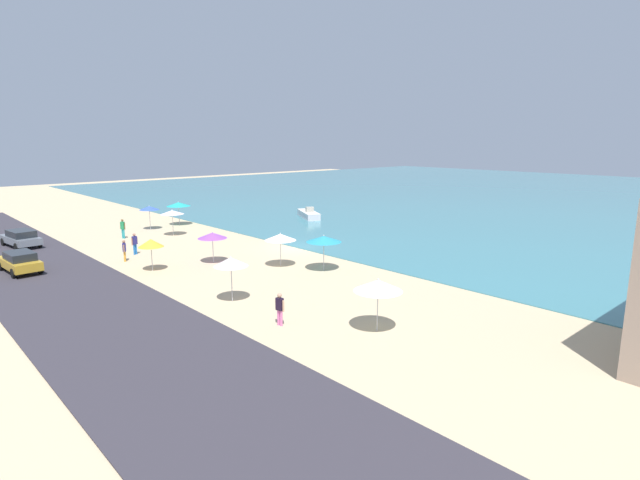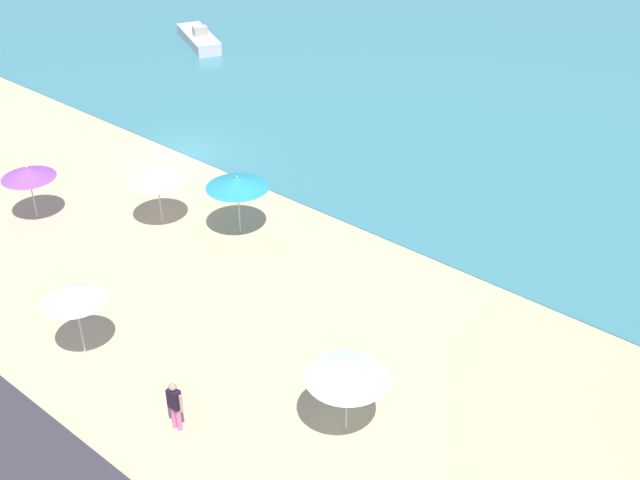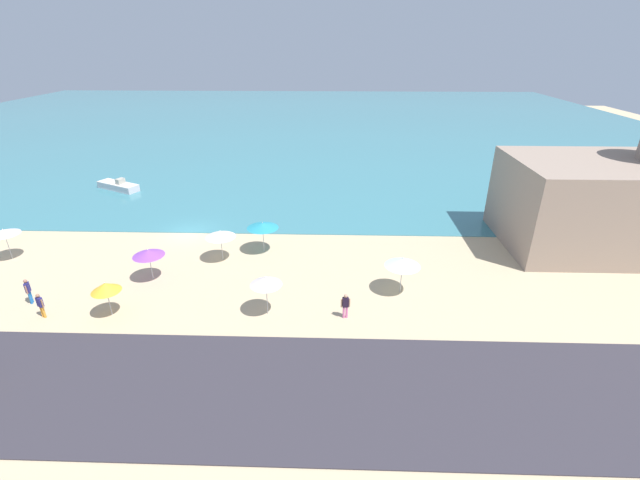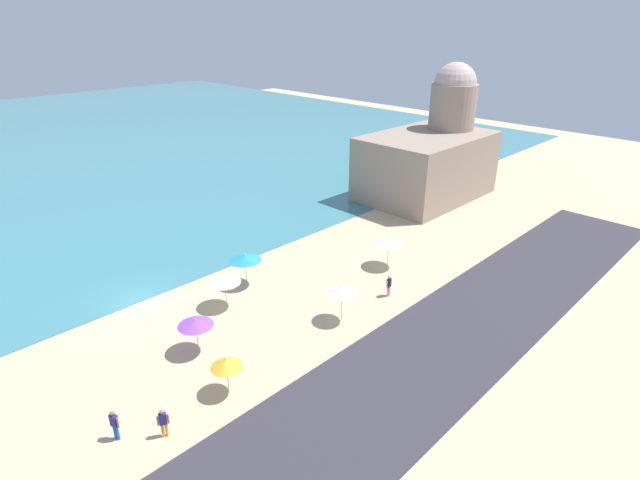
{
  "view_description": "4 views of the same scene",
  "coord_description": "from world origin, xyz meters",
  "px_view_note": "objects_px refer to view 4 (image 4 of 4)",
  "views": [
    {
      "loc": [
        31.67,
        -26.03,
        8.95
      ],
      "look_at": [
        6.72,
        -3.34,
        2.12
      ],
      "focal_mm": 28.0,
      "sensor_mm": 36.0,
      "label": 1
    },
    {
      "loc": [
        26.9,
        -21.82,
        16.37
      ],
      "look_at": [
        12.1,
        -4.38,
        2.19
      ],
      "focal_mm": 45.0,
      "sensor_mm": 36.0,
      "label": 2
    },
    {
      "loc": [
        12.42,
        -33.24,
        15.2
      ],
      "look_at": [
        11.52,
        -4.82,
        1.78
      ],
      "focal_mm": 24.0,
      "sensor_mm": 36.0,
      "label": 3
    },
    {
      "loc": [
        -12.38,
        -30.55,
        18.62
      ],
      "look_at": [
        13.44,
        -4.75,
        2.1
      ],
      "focal_mm": 28.0,
      "sensor_mm": 36.0,
      "label": 4
    }
  ],
  "objects_px": {
    "beach_umbrella_1": "(389,241)",
    "harbor_fortress": "(433,154)",
    "beach_umbrella_6": "(195,322)",
    "bather_3": "(389,285)",
    "beach_umbrella_4": "(226,363)",
    "beach_umbrella_5": "(342,290)",
    "beach_umbrella_2": "(224,279)",
    "bather_2": "(163,422)",
    "beach_umbrella_7": "(245,258)",
    "bather_1": "(114,423)"
  },
  "relations": [
    {
      "from": "bather_3",
      "to": "beach_umbrella_4",
      "type": "bearing_deg",
      "value": -179.27
    },
    {
      "from": "bather_1",
      "to": "beach_umbrella_1",
      "type": "bearing_deg",
      "value": 4.88
    },
    {
      "from": "beach_umbrella_4",
      "to": "beach_umbrella_6",
      "type": "distance_m",
      "value": 4.38
    },
    {
      "from": "beach_umbrella_4",
      "to": "bather_1",
      "type": "bearing_deg",
      "value": 168.77
    },
    {
      "from": "beach_umbrella_1",
      "to": "bather_3",
      "type": "xyz_separation_m",
      "value": [
        -3.69,
        -2.96,
        -1.34
      ]
    },
    {
      "from": "beach_umbrella_7",
      "to": "bather_2",
      "type": "xyz_separation_m",
      "value": [
        -11.94,
        -9.17,
        -1.33
      ]
    },
    {
      "from": "bather_1",
      "to": "harbor_fortress",
      "type": "relative_size",
      "value": 0.12
    },
    {
      "from": "beach_umbrella_1",
      "to": "bather_3",
      "type": "distance_m",
      "value": 4.92
    },
    {
      "from": "beach_umbrella_7",
      "to": "bather_3",
      "type": "bearing_deg",
      "value": -54.36
    },
    {
      "from": "beach_umbrella_5",
      "to": "bather_1",
      "type": "relative_size",
      "value": 1.54
    },
    {
      "from": "beach_umbrella_5",
      "to": "bather_3",
      "type": "bearing_deg",
      "value": -3.3
    },
    {
      "from": "bather_3",
      "to": "beach_umbrella_2",
      "type": "bearing_deg",
      "value": 141.92
    },
    {
      "from": "bather_3",
      "to": "harbor_fortress",
      "type": "relative_size",
      "value": 0.11
    },
    {
      "from": "bather_3",
      "to": "bather_1",
      "type": "bearing_deg",
      "value": 177.26
    },
    {
      "from": "beach_umbrella_6",
      "to": "bather_3",
      "type": "height_order",
      "value": "beach_umbrella_6"
    },
    {
      "from": "beach_umbrella_4",
      "to": "beach_umbrella_5",
      "type": "xyz_separation_m",
      "value": [
        9.44,
        0.45,
        0.34
      ]
    },
    {
      "from": "beach_umbrella_1",
      "to": "harbor_fortress",
      "type": "height_order",
      "value": "harbor_fortress"
    },
    {
      "from": "beach_umbrella_4",
      "to": "beach_umbrella_6",
      "type": "bearing_deg",
      "value": 78.86
    },
    {
      "from": "beach_umbrella_4",
      "to": "bather_3",
      "type": "xyz_separation_m",
      "value": [
        14.15,
        0.18,
        -1.04
      ]
    },
    {
      "from": "beach_umbrella_5",
      "to": "harbor_fortress",
      "type": "bearing_deg",
      "value": 21.87
    },
    {
      "from": "bather_1",
      "to": "bather_3",
      "type": "relative_size",
      "value": 1.04
    },
    {
      "from": "beach_umbrella_5",
      "to": "beach_umbrella_7",
      "type": "bearing_deg",
      "value": 100.07
    },
    {
      "from": "beach_umbrella_2",
      "to": "bather_2",
      "type": "distance_m",
      "value": 11.91
    },
    {
      "from": "beach_umbrella_1",
      "to": "bather_3",
      "type": "relative_size",
      "value": 1.58
    },
    {
      "from": "beach_umbrella_2",
      "to": "harbor_fortress",
      "type": "bearing_deg",
      "value": 6.83
    },
    {
      "from": "bather_1",
      "to": "bather_2",
      "type": "bearing_deg",
      "value": -40.84
    },
    {
      "from": "beach_umbrella_2",
      "to": "bather_2",
      "type": "height_order",
      "value": "beach_umbrella_2"
    },
    {
      "from": "beach_umbrella_7",
      "to": "harbor_fortress",
      "type": "bearing_deg",
      "value": 4.47
    },
    {
      "from": "beach_umbrella_4",
      "to": "harbor_fortress",
      "type": "bearing_deg",
      "value": 17.11
    },
    {
      "from": "beach_umbrella_2",
      "to": "beach_umbrella_4",
      "type": "height_order",
      "value": "beach_umbrella_2"
    },
    {
      "from": "beach_umbrella_5",
      "to": "bather_3",
      "type": "relative_size",
      "value": 1.6
    },
    {
      "from": "beach_umbrella_4",
      "to": "beach_umbrella_6",
      "type": "height_order",
      "value": "beach_umbrella_6"
    },
    {
      "from": "beach_umbrella_7",
      "to": "bather_3",
      "type": "relative_size",
      "value": 1.53
    },
    {
      "from": "beach_umbrella_1",
      "to": "beach_umbrella_6",
      "type": "height_order",
      "value": "beach_umbrella_1"
    },
    {
      "from": "beach_umbrella_5",
      "to": "beach_umbrella_1",
      "type": "bearing_deg",
      "value": 17.75
    },
    {
      "from": "beach_umbrella_1",
      "to": "bather_3",
      "type": "bearing_deg",
      "value": -141.27
    },
    {
      "from": "beach_umbrella_4",
      "to": "bather_1",
      "type": "height_order",
      "value": "beach_umbrella_4"
    },
    {
      "from": "beach_umbrella_2",
      "to": "beach_umbrella_1",
      "type": "bearing_deg",
      "value": -18.08
    },
    {
      "from": "bather_1",
      "to": "bather_3",
      "type": "bearing_deg",
      "value": -2.74
    },
    {
      "from": "harbor_fortress",
      "to": "beach_umbrella_6",
      "type": "bearing_deg",
      "value": -169.13
    },
    {
      "from": "bather_2",
      "to": "harbor_fortress",
      "type": "height_order",
      "value": "harbor_fortress"
    },
    {
      "from": "bather_1",
      "to": "harbor_fortress",
      "type": "xyz_separation_m",
      "value": [
        41.4,
        9.86,
        3.6
      ]
    },
    {
      "from": "beach_umbrella_5",
      "to": "harbor_fortress",
      "type": "height_order",
      "value": "harbor_fortress"
    },
    {
      "from": "beach_umbrella_5",
      "to": "harbor_fortress",
      "type": "distance_m",
      "value": 28.38
    },
    {
      "from": "beach_umbrella_2",
      "to": "bather_3",
      "type": "height_order",
      "value": "beach_umbrella_2"
    },
    {
      "from": "beach_umbrella_4",
      "to": "beach_umbrella_5",
      "type": "distance_m",
      "value": 9.46
    },
    {
      "from": "bather_2",
      "to": "bather_3",
      "type": "xyz_separation_m",
      "value": [
        18.13,
        0.53,
        0.01
      ]
    },
    {
      "from": "beach_umbrella_7",
      "to": "beach_umbrella_1",
      "type": "bearing_deg",
      "value": -29.89
    },
    {
      "from": "beach_umbrella_2",
      "to": "bather_1",
      "type": "bearing_deg",
      "value": -150.05
    },
    {
      "from": "beach_umbrella_1",
      "to": "beach_umbrella_2",
      "type": "relative_size",
      "value": 1.06
    }
  ]
}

